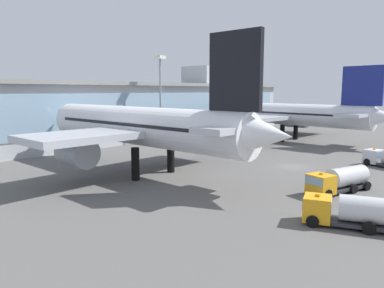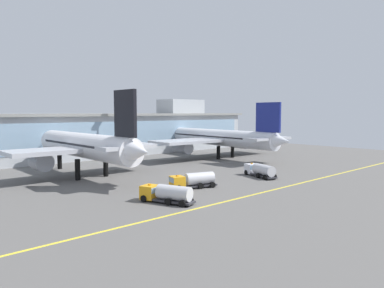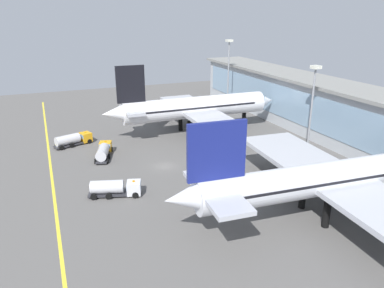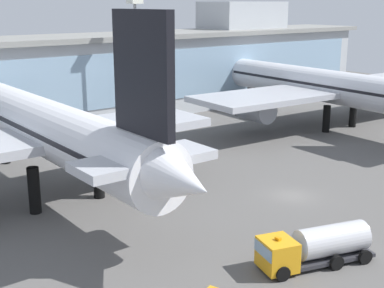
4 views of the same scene
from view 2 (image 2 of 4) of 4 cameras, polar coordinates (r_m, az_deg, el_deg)
name	(u,v)px [view 2 (image 2 of 4)]	position (r m, az deg, el deg)	size (l,w,h in m)	color
ground_plane	(192,175)	(83.89, 0.07, -4.83)	(180.00, 180.00, 0.00)	#5B5956
taxiway_centreline_stripe	(273,190)	(69.61, 12.53, -6.99)	(144.00, 0.50, 0.01)	yellow
terminal_building	(101,134)	(120.45, -13.93, 1.55)	(125.91, 14.00, 19.05)	#ADB2B7
airliner_near_left	(86,146)	(84.37, -16.22, -0.34)	(33.13, 47.23, 18.46)	black
airliner_near_right	(219,138)	(115.80, 4.17, 0.95)	(45.78, 54.22, 16.94)	black
fuel_tanker_truck	(259,170)	(82.71, 10.43, -4.00)	(5.14, 9.36, 2.90)	black
baggage_tug_near	(165,193)	(58.55, -4.19, -7.65)	(5.48, 9.33, 2.90)	black
service_truck_far	(192,180)	(69.13, -0.04, -5.68)	(9.36, 5.17, 2.90)	black
apron_light_mast_west	(124,116)	(111.47, -10.52, 4.28)	(1.80, 1.80, 19.40)	gray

